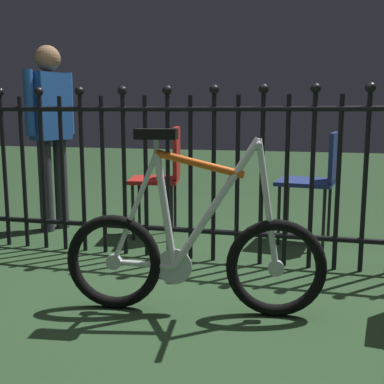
% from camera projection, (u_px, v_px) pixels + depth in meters
% --- Properties ---
extents(ground_plane, '(20.00, 20.00, 0.00)m').
position_uv_depth(ground_plane, '(165.00, 301.00, 2.55)').
color(ground_plane, '#253F23').
extents(iron_fence, '(4.25, 0.07, 1.20)m').
position_uv_depth(iron_fence, '(187.00, 169.00, 3.20)').
color(iron_fence, black).
rests_on(iron_fence, ground).
extents(bicycle, '(1.28, 0.40, 0.91)m').
position_uv_depth(bicycle, '(193.00, 253.00, 2.37)').
color(bicycle, black).
rests_on(bicycle, ground).
extents(chair_red, '(0.44, 0.44, 0.87)m').
position_uv_depth(chair_red, '(164.00, 171.00, 3.81)').
color(chair_red, black).
rests_on(chair_red, ground).
extents(chair_navy, '(0.46, 0.46, 0.84)m').
position_uv_depth(chair_navy, '(317.00, 175.00, 3.60)').
color(chair_navy, black).
rests_on(chair_navy, ground).
extents(person_visitor, '(0.27, 0.45, 1.51)m').
position_uv_depth(person_visitor, '(51.00, 123.00, 3.97)').
color(person_visitor, '#2D2D33').
rests_on(person_visitor, ground).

